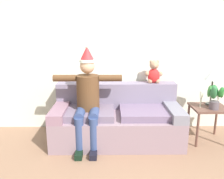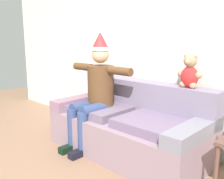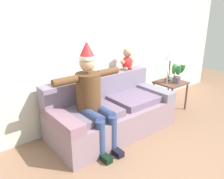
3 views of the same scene
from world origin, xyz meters
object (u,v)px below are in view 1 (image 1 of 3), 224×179
(potted_plant, at_px, (215,96))
(person_seated, at_px, (87,96))
(side_table, at_px, (209,112))
(table_lamp, at_px, (213,76))
(candle_short, at_px, (219,97))
(teddy_bear, at_px, (154,73))
(candle_tall, at_px, (201,97))
(couch, at_px, (117,119))

(potted_plant, bearing_deg, person_seated, 179.42)
(side_table, bearing_deg, table_lamp, 61.43)
(side_table, distance_m, candle_short, 0.28)
(teddy_bear, xyz_separation_m, candle_tall, (0.66, -0.37, -0.31))
(potted_plant, xyz_separation_m, candle_tall, (-0.17, 0.10, -0.04))
(candle_tall, relative_size, candle_short, 1.11)
(side_table, xyz_separation_m, potted_plant, (0.02, -0.12, 0.29))
(couch, distance_m, teddy_bear, 0.97)
(couch, relative_size, table_lamp, 3.36)
(person_seated, distance_m, candle_tall, 1.72)
(candle_short, bearing_deg, teddy_bear, 161.89)
(potted_plant, bearing_deg, teddy_bear, 150.49)
(couch, distance_m, table_lamp, 1.63)
(couch, bearing_deg, potted_plant, -7.41)
(teddy_bear, xyz_separation_m, table_lamp, (0.87, -0.26, -0.01))
(couch, bearing_deg, teddy_bear, 24.87)
(potted_plant, bearing_deg, candle_tall, 149.88)
(teddy_bear, height_order, side_table, teddy_bear)
(table_lamp, distance_m, potted_plant, 0.34)
(candle_short, bearing_deg, potted_plant, -128.22)
(potted_plant, height_order, candle_tall, potted_plant)
(couch, xyz_separation_m, side_table, (1.43, -0.07, 0.14))
(side_table, height_order, potted_plant, potted_plant)
(side_table, relative_size, candle_tall, 2.18)
(potted_plant, distance_m, candle_tall, 0.20)
(couch, distance_m, person_seated, 0.64)
(potted_plant, distance_m, candle_short, 0.21)
(couch, relative_size, teddy_bear, 5.14)
(table_lamp, height_order, candle_short, table_lamp)
(side_table, relative_size, potted_plant, 1.46)
(table_lamp, bearing_deg, person_seated, -174.11)
(table_lamp, relative_size, candle_tall, 2.28)
(teddy_bear, relative_size, potted_plant, 0.99)
(person_seated, distance_m, side_table, 1.89)
(candle_short, bearing_deg, couch, 178.92)
(side_table, height_order, candle_tall, candle_tall)
(couch, xyz_separation_m, candle_short, (1.57, -0.03, 0.38))
(potted_plant, relative_size, candle_short, 1.66)
(teddy_bear, xyz_separation_m, side_table, (0.81, -0.35, -0.56))
(table_lamp, xyz_separation_m, candle_tall, (-0.20, -0.12, -0.30))
(side_table, bearing_deg, candle_tall, -172.28)
(person_seated, height_order, teddy_bear, person_seated)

